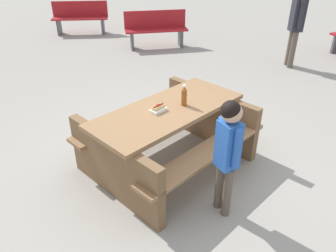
# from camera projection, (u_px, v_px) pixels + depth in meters

# --- Properties ---
(ground_plane) EXTENTS (30.00, 30.00, 0.00)m
(ground_plane) POSITION_uv_depth(u_px,v_px,m) (168.00, 163.00, 3.98)
(ground_plane) COLOR gray
(ground_plane) RESTS_ON ground
(picnic_table) EXTENTS (1.94, 1.58, 0.75)m
(picnic_table) POSITION_uv_depth(u_px,v_px,m) (168.00, 132.00, 3.76)
(picnic_table) COLOR olive
(picnic_table) RESTS_ON ground
(soda_bottle) EXTENTS (0.06, 0.06, 0.24)m
(soda_bottle) POSITION_uv_depth(u_px,v_px,m) (184.00, 96.00, 3.62)
(soda_bottle) COLOR brown
(soda_bottle) RESTS_ON picnic_table
(hotdog_tray) EXTENTS (0.19, 0.13, 0.08)m
(hotdog_tray) POSITION_uv_depth(u_px,v_px,m) (158.00, 109.00, 3.53)
(hotdog_tray) COLOR white
(hotdog_tray) RESTS_ON picnic_table
(child_in_coat) EXTENTS (0.20, 0.30, 1.22)m
(child_in_coat) POSITION_uv_depth(u_px,v_px,m) (228.00, 145.00, 2.91)
(child_in_coat) COLOR brown
(child_in_coat) RESTS_ON ground
(park_bench_mid) EXTENTS (1.51, 1.06, 0.85)m
(park_bench_mid) POSITION_uv_depth(u_px,v_px,m) (156.00, 28.00, 7.92)
(park_bench_mid) COLOR maroon
(park_bench_mid) RESTS_ON ground
(park_bench_far) EXTENTS (1.47, 1.17, 0.85)m
(park_bench_far) POSITION_uv_depth(u_px,v_px,m) (80.00, 17.00, 9.04)
(park_bench_far) COLOR maroon
(park_bench_far) RESTS_ON ground
(bystander_adult) EXTENTS (0.33, 0.34, 1.63)m
(bystander_adult) POSITION_uv_depth(u_px,v_px,m) (298.00, 15.00, 6.42)
(bystander_adult) COLOR brown
(bystander_adult) RESTS_ON ground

